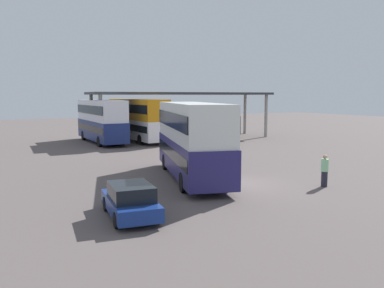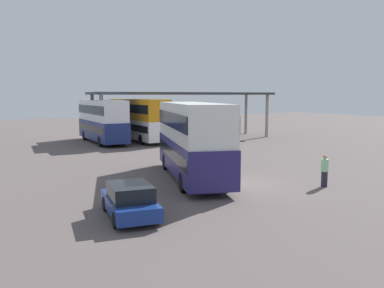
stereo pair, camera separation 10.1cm
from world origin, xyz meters
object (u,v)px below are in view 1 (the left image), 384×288
(double_decker_near_canopy, at_px, (101,120))
(pedestrian_waiting, at_px, (325,171))
(double_decker_mid_row, at_px, (137,118))
(double_decker_main, at_px, (192,138))
(parked_hatchback, at_px, (130,201))

(double_decker_near_canopy, xyz_separation_m, pedestrian_waiting, (4.75, -25.13, -1.51))
(pedestrian_waiting, bearing_deg, double_decker_mid_row, -77.58)
(pedestrian_waiting, bearing_deg, double_decker_main, -34.48)
(parked_hatchback, xyz_separation_m, pedestrian_waiting, (10.73, 0.30, 0.17))
(double_decker_mid_row, bearing_deg, double_decker_main, 166.71)
(double_decker_main, distance_m, pedestrian_waiting, 7.38)
(parked_hatchback, xyz_separation_m, double_decker_near_canopy, (5.98, 25.43, 1.68))
(double_decker_main, distance_m, double_decker_near_canopy, 20.03)
(double_decker_near_canopy, bearing_deg, parked_hatchback, 166.95)
(double_decker_main, distance_m, parked_hatchback, 7.98)
(double_decker_main, bearing_deg, parked_hatchback, 150.17)
(double_decker_near_canopy, distance_m, pedestrian_waiting, 25.62)
(double_decker_near_canopy, relative_size, pedestrian_waiting, 6.11)
(parked_hatchback, relative_size, double_decker_mid_row, 0.35)
(double_decker_main, height_order, parked_hatchback, double_decker_main)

